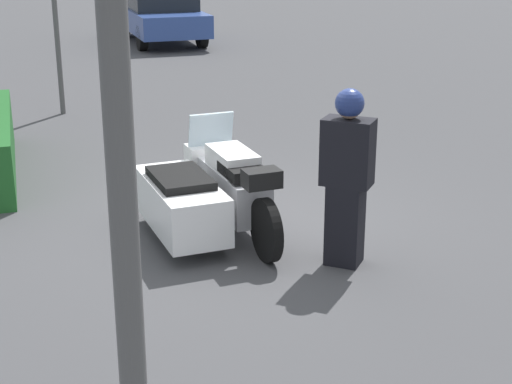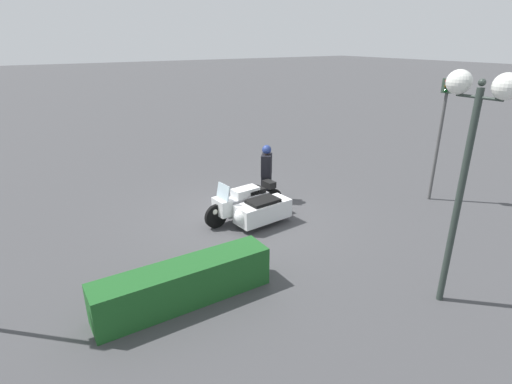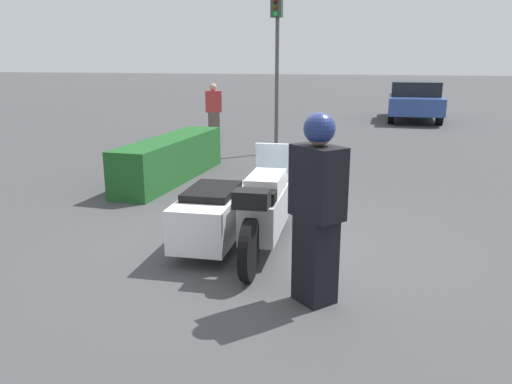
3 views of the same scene
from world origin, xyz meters
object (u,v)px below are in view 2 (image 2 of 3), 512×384
object	(u,v)px
police_motorcycle	(252,207)
officer_rider	(266,172)
twin_lamp_post	(474,122)
traffic_light_far	(441,124)
hedge_bush_curbside	(184,284)

from	to	relation	value
police_motorcycle	officer_rider	distance (m)	1.75
officer_rider	twin_lamp_post	xyz separation A→B (m)	(-0.04, 5.99, 2.52)
twin_lamp_post	traffic_light_far	size ratio (longest dim) A/B	1.16
officer_rider	police_motorcycle	bearing A→B (deg)	-97.03
twin_lamp_post	traffic_light_far	distance (m)	5.55
police_motorcycle	traffic_light_far	size ratio (longest dim) A/B	0.70
twin_lamp_post	traffic_light_far	bearing A→B (deg)	-142.20
police_motorcycle	officer_rider	xyz separation A→B (m)	(-1.23, -1.15, 0.47)
twin_lamp_post	traffic_light_far	world-z (taller)	twin_lamp_post
hedge_bush_curbside	traffic_light_far	size ratio (longest dim) A/B	0.93
officer_rider	hedge_bush_curbside	xyz separation A→B (m)	(4.14, 3.45, -0.53)
police_motorcycle	traffic_light_far	distance (m)	6.08
police_motorcycle	traffic_light_far	world-z (taller)	traffic_light_far
hedge_bush_curbside	police_motorcycle	bearing A→B (deg)	-141.84
hedge_bush_curbside	twin_lamp_post	size ratio (longest dim) A/B	0.80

